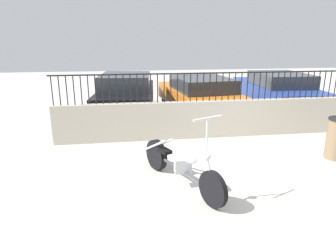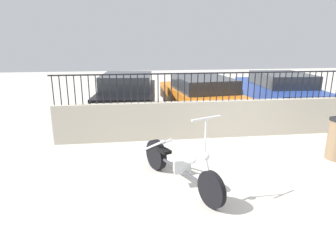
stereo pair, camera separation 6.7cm
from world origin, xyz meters
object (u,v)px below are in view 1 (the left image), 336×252
car_orange (200,95)px  car_black (127,94)px  car_blue (277,91)px  motorcycle_dark_grey (177,163)px

car_orange → car_black: bearing=81.4°
car_orange → car_blue: 2.76m
motorcycle_dark_grey → car_blue: motorcycle_dark_grey is taller
car_black → car_blue: (5.22, -0.10, -0.01)m
car_orange → car_blue: size_ratio=1.01×
car_orange → car_blue: car_blue is taller
motorcycle_dark_grey → car_blue: bearing=114.0°
car_black → car_blue: bearing=-84.8°
car_black → car_orange: bearing=-86.2°
car_orange → car_blue: (2.76, 0.01, 0.05)m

